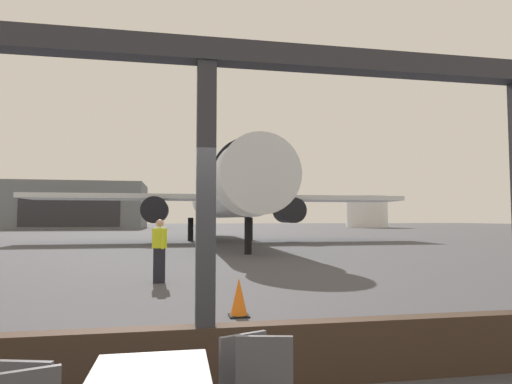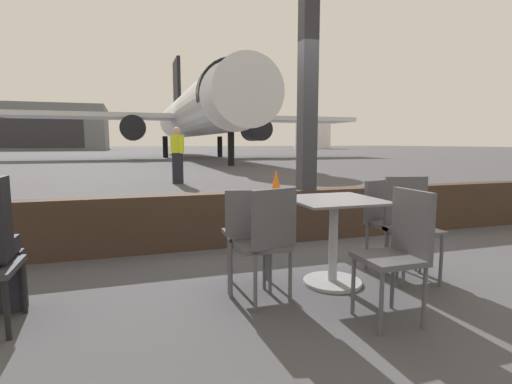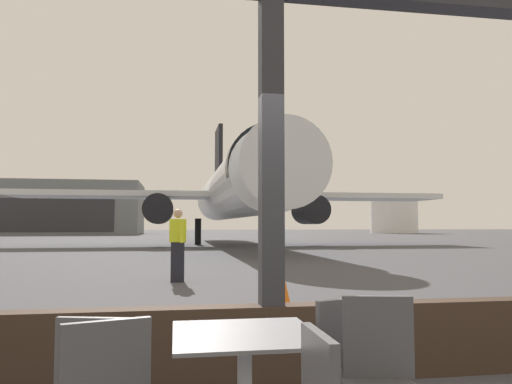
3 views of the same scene
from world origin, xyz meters
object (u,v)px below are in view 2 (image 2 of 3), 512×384
Objects in this scene: cafe_chair_aisle_right at (410,219)px; traffic_cone at (276,186)px; cafe_chair_window_left at (400,245)px; airplane at (196,113)px; distant_hangar at (42,128)px; cafe_chair_aisle_left at (249,229)px; dining_table at (333,235)px; fuel_storage_tank at (312,135)px; ground_crew_worker at (177,154)px; cafe_chair_window_right at (267,236)px; cafe_chair_side_extra at (386,216)px.

traffic_cone is at bearing 83.87° from cafe_chair_aisle_right.
cafe_chair_window_left is at bearing -101.99° from traffic_cone.
airplane is 1.35× the size of distant_hangar.
dining_table is at bearing -5.99° from cafe_chair_aisle_left.
airplane reaches higher than cafe_chair_window_left.
dining_table is 0.03× the size of distant_hangar.
fuel_storage_tank is (36.72, 77.80, 2.55)m from cafe_chair_aisle_right.
airplane is at bearing 79.08° from ground_crew_worker.
cafe_chair_aisle_right is 4.93m from traffic_cone.
cafe_chair_aisle_right is 9.37m from ground_crew_worker.
cafe_chair_window_left is 1.06× the size of cafe_chair_aisle_left.
cafe_chair_aisle_left is 9.17m from ground_crew_worker.
cafe_chair_aisle_left is at bearing 174.01° from dining_table.
airplane is (4.38, 29.53, 3.13)m from cafe_chair_aisle_left.
cafe_chair_aisle_left reaches higher than traffic_cone.
cafe_chair_aisle_left is at bearing 174.34° from cafe_chair_aisle_right.
cafe_chair_window_right is 0.03× the size of airplane.
ground_crew_worker is at bearing 87.57° from cafe_chair_window_right.
distant_hangar reaches higher than traffic_cone.
airplane is at bearing 81.57° from cafe_chair_aisle_left.
cafe_chair_window_left reaches higher than cafe_chair_side_extra.
ground_crew_worker reaches higher than traffic_cone.
fuel_storage_tank reaches higher than traffic_cone.
cafe_chair_window_right reaches higher than cafe_chair_side_extra.
cafe_chair_side_extra is 81.48m from distant_hangar.
cafe_chair_aisle_right is 0.54× the size of ground_crew_worker.
airplane is 17.55× the size of ground_crew_worker.
fuel_storage_tank is (36.76, 77.50, 2.58)m from cafe_chair_side_extra.
ground_crew_worker is at bearing 109.78° from traffic_cone.
cafe_chair_aisle_left is 30.02m from airplane.
dining_table is at bearing -104.83° from traffic_cone.
cafe_chair_window_right is 0.04× the size of distant_hangar.
dining_table is 0.75m from cafe_chair_window_right.
cafe_chair_side_extra is at bearing -97.10° from traffic_cone.
distant_hangar is (-17.90, 79.41, 3.53)m from cafe_chair_side_extra.
cafe_chair_window_left is 87.00m from fuel_storage_tank.
cafe_chair_aisle_right reaches higher than cafe_chair_window_left.
cafe_chair_aisle_left is (-0.75, 0.08, 0.10)m from dining_table.
cafe_chair_window_left reaches higher than traffic_cone.
distant_hangar is at bearing 101.66° from cafe_chair_window_right.
cafe_chair_window_right is at bearing -161.86° from cafe_chair_side_extra.
cafe_chair_aisle_left is 86.59m from fuel_storage_tank.
fuel_storage_tank is (37.47, 77.73, 2.67)m from dining_table.
distant_hangar is at bearing 102.70° from cafe_chair_side_extra.
distant_hangar is at bearing 101.67° from cafe_chair_aisle_left.
ground_crew_worker is 4.72m from traffic_cone.
cafe_chair_window_left is at bearing -96.64° from airplane.
cafe_chair_window_right reaches higher than cafe_chair_aisle_left.
distant_hangar is at bearing 102.13° from cafe_chair_window_left.
dining_table is at bearing -162.04° from cafe_chair_side_extra.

